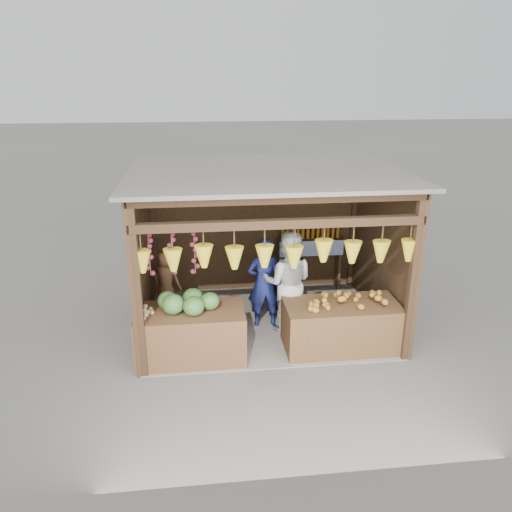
{
  "coord_description": "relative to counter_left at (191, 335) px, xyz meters",
  "views": [
    {
      "loc": [
        -1.05,
        -7.73,
        4.06
      ],
      "look_at": [
        -0.17,
        -0.1,
        1.27
      ],
      "focal_mm": 35.0,
      "sensor_mm": 36.0,
      "label": 1
    }
  ],
  "objects": [
    {
      "name": "ground",
      "position": [
        1.26,
        1.04,
        -0.4
      ],
      "size": [
        80.0,
        80.0,
        0.0
      ],
      "primitive_type": "plane",
      "color": "#514F49",
      "rests_on": "ground"
    },
    {
      "name": "stall_structure",
      "position": [
        1.23,
        1.0,
        1.27
      ],
      "size": [
        4.3,
        3.3,
        2.66
      ],
      "color": "slate",
      "rests_on": "ground"
    },
    {
      "name": "back_shelf",
      "position": [
        2.31,
        2.32,
        0.48
      ],
      "size": [
        1.25,
        0.32,
        1.32
      ],
      "color": "#382314",
      "rests_on": "ground"
    },
    {
      "name": "counter_left",
      "position": [
        0.0,
        0.0,
        0.0
      ],
      "size": [
        1.61,
        0.85,
        0.79
      ],
      "primitive_type": "cube",
      "color": "#4B2F19",
      "rests_on": "ground"
    },
    {
      "name": "counter_right",
      "position": [
        2.32,
        0.04,
        -0.02
      ],
      "size": [
        1.76,
        0.85,
        0.76
      ],
      "primitive_type": "cube",
      "color": "#442816",
      "rests_on": "ground"
    },
    {
      "name": "stool",
      "position": [
        -0.4,
        1.2,
        -0.25
      ],
      "size": [
        0.31,
        0.31,
        0.29
      ],
      "primitive_type": "cube",
      "color": "black",
      "rests_on": "ground"
    },
    {
      "name": "man_standing",
      "position": [
        1.23,
        0.92,
        0.39
      ],
      "size": [
        0.59,
        0.41,
        1.58
      ],
      "primitive_type": "imported",
      "rotation": [
        0.0,
        0.0,
        3.19
      ],
      "color": "#151C51",
      "rests_on": "ground"
    },
    {
      "name": "woman_standing",
      "position": [
        1.59,
        0.71,
        0.48
      ],
      "size": [
        0.98,
        0.85,
        1.75
      ],
      "primitive_type": "imported",
      "rotation": [
        0.0,
        0.0,
        2.9
      ],
      "color": "silver",
      "rests_on": "ground"
    },
    {
      "name": "vendor_seated",
      "position": [
        -0.4,
        1.2,
        0.42
      ],
      "size": [
        0.61,
        0.54,
        1.04
      ],
      "primitive_type": "imported",
      "rotation": [
        0.0,
        0.0,
        2.63
      ],
      "color": "brown",
      "rests_on": "stool"
    },
    {
      "name": "melon_pile",
      "position": [
        -0.04,
        0.03,
        0.56
      ],
      "size": [
        1.0,
        0.5,
        0.32
      ],
      "primitive_type": null,
      "color": "#164612",
      "rests_on": "counter_left"
    },
    {
      "name": "tanfruit_pile",
      "position": [
        -0.65,
        -0.08,
        0.46
      ],
      "size": [
        0.34,
        0.4,
        0.13
      ],
      "primitive_type": null,
      "color": "olive",
      "rests_on": "counter_left"
    },
    {
      "name": "mango_pile",
      "position": [
        2.36,
        0.04,
        0.47
      ],
      "size": [
        1.4,
        0.64,
        0.22
      ],
      "primitive_type": null,
      "color": "#D1451B",
      "rests_on": "counter_right"
    }
  ]
}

